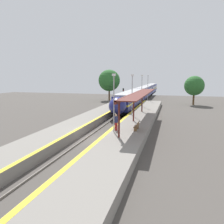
# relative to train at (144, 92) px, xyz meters

# --- Properties ---
(ground_plane) EXTENTS (120.00, 120.00, 0.00)m
(ground_plane) POSITION_rel_train_xyz_m (0.00, -43.15, -2.19)
(ground_plane) COLOR #4C4742
(rail_left) EXTENTS (0.08, 90.00, 0.15)m
(rail_left) POSITION_rel_train_xyz_m (-0.72, -43.15, -2.12)
(rail_left) COLOR slate
(rail_left) RESTS_ON ground_plane
(rail_right) EXTENTS (0.08, 90.00, 0.15)m
(rail_right) POSITION_rel_train_xyz_m (0.72, -43.15, -2.12)
(rail_right) COLOR slate
(rail_right) RESTS_ON ground_plane
(train) EXTENTS (2.86, 67.34, 3.83)m
(train) POSITION_rel_train_xyz_m (0.00, 0.00, 0.00)
(train) COLOR black
(train) RESTS_ON ground_plane
(platform_right) EXTENTS (4.19, 64.00, 0.99)m
(platform_right) POSITION_rel_train_xyz_m (3.75, -43.15, -1.70)
(platform_right) COLOR gray
(platform_right) RESTS_ON ground_plane
(platform_left) EXTENTS (3.86, 64.00, 0.99)m
(platform_left) POSITION_rel_train_xyz_m (-3.58, -43.15, -1.70)
(platform_left) COLOR gray
(platform_left) RESTS_ON ground_plane
(platform_bench) EXTENTS (0.44, 1.53, 0.89)m
(platform_bench) POSITION_rel_train_xyz_m (4.71, -41.62, -0.75)
(platform_bench) COLOR brown
(platform_bench) RESTS_ON platform_right
(person_waiting) EXTENTS (0.36, 0.24, 1.81)m
(person_waiting) POSITION_rel_train_xyz_m (2.51, -42.38, -0.27)
(person_waiting) COLOR maroon
(person_waiting) RESTS_ON platform_right
(railway_signal) EXTENTS (0.28, 0.28, 4.32)m
(railway_signal) POSITION_rel_train_xyz_m (-2.15, -18.00, 0.45)
(railway_signal) COLOR #59595E
(railway_signal) RESTS_ON ground_plane
(lamppost_near) EXTENTS (0.36, 0.20, 6.18)m
(lamppost_near) POSITION_rel_train_xyz_m (2.44, -43.08, 2.27)
(lamppost_near) COLOR #9E9EA3
(lamppost_near) RESTS_ON platform_right
(lamppost_mid) EXTENTS (0.36, 0.20, 6.18)m
(lamppost_mid) POSITION_rel_train_xyz_m (2.44, -32.47, 2.27)
(lamppost_mid) COLOR #9E9EA3
(lamppost_mid) RESTS_ON platform_right
(lamppost_far) EXTENTS (0.36, 0.20, 6.18)m
(lamppost_far) POSITION_rel_train_xyz_m (2.44, -21.85, 2.27)
(lamppost_far) COLOR #9E9EA3
(lamppost_far) RESTS_ON platform_right
(lamppost_farthest) EXTENTS (0.36, 0.20, 6.18)m
(lamppost_farthest) POSITION_rel_train_xyz_m (2.44, -11.24, 2.27)
(lamppost_farthest) COLOR #9E9EA3
(lamppost_farthest) RESTS_ON platform_right
(station_canopy) EXTENTS (2.02, 19.38, 3.78)m
(station_canopy) POSITION_rel_train_xyz_m (4.05, -36.81, 2.33)
(station_canopy) COLOR #511E19
(station_canopy) RESTS_ON platform_right
(background_tree_left) EXTENTS (6.16, 6.16, 8.81)m
(background_tree_left) POSITION_rel_train_xyz_m (-9.34, -4.44, 3.52)
(background_tree_left) COLOR brown
(background_tree_left) RESTS_ON ground_plane
(background_tree_right) EXTENTS (4.70, 4.70, 7.01)m
(background_tree_right) POSITION_rel_train_xyz_m (13.31, -8.97, 2.45)
(background_tree_right) COLOR brown
(background_tree_right) RESTS_ON ground_plane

